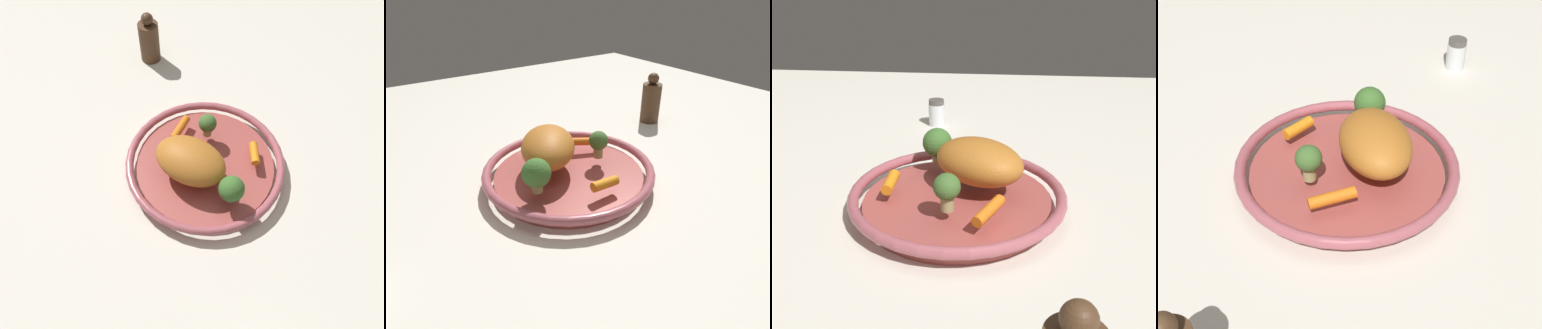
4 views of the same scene
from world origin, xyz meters
The scene contains 8 objects.
ground_plane centered at (0.00, 0.00, 0.00)m, with size 1.89×1.89×0.00m, color silver.
serving_bowl centered at (0.00, 0.00, 0.02)m, with size 0.35×0.35×0.04m.
roast_chicken_piece centered at (0.03, -0.03, 0.07)m, with size 0.15×0.11×0.07m, color #B76B25.
baby_carrot_back centered at (-0.08, -0.05, 0.05)m, with size 0.02×0.02×0.07m, color orange.
baby_carrot_near_rim centered at (-0.01, 0.11, 0.05)m, with size 0.02×0.02×0.05m, color orange.
broccoli_floret_edge centered at (0.10, 0.05, 0.07)m, with size 0.05×0.05×0.06m.
broccoli_floret_mid centered at (-0.07, 0.01, 0.07)m, with size 0.04×0.04×0.06m.
salt_shaker centered at (0.40, 0.09, 0.03)m, with size 0.04×0.04×0.06m.
Camera 3 is at (-0.65, -0.07, 0.37)m, focal length 43.04 mm.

